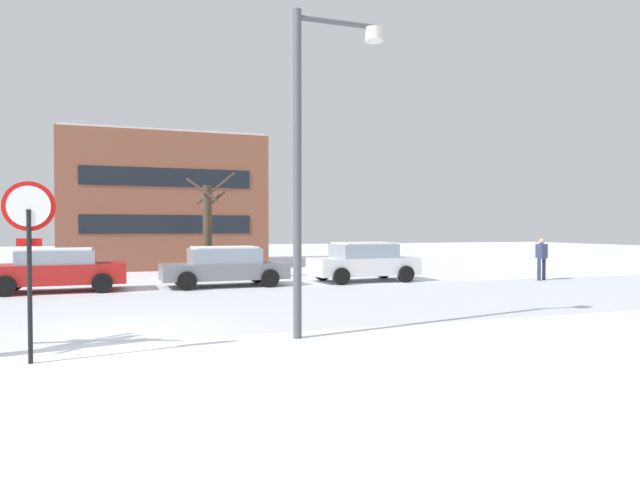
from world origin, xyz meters
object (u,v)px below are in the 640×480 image
(street_lamp, at_px, (313,140))
(parked_car_gray, at_px, (224,266))
(parked_car_red, at_px, (57,270))
(stop_sign, at_px, (29,236))
(pedestrian_crossing, at_px, (542,256))
(parked_car_white, at_px, (363,262))

(street_lamp, distance_m, parked_car_gray, 10.31)
(parked_car_red, bearing_deg, stop_sign, -85.54)
(street_lamp, bearing_deg, pedestrian_crossing, 33.41)
(stop_sign, distance_m, parked_car_gray, 11.49)
(pedestrian_crossing, bearing_deg, parked_car_red, 174.26)
(parked_car_white, bearing_deg, stop_sign, -133.74)
(street_lamp, bearing_deg, parked_car_gray, 90.63)
(parked_car_gray, height_order, parked_car_white, parked_car_white)
(street_lamp, distance_m, parked_car_red, 11.74)
(street_lamp, height_order, pedestrian_crossing, street_lamp)
(street_lamp, xyz_separation_m, parked_car_white, (5.34, 9.95, -2.97))
(stop_sign, bearing_deg, street_lamp, 7.07)
(street_lamp, relative_size, parked_car_white, 1.46)
(parked_car_gray, relative_size, parked_car_white, 1.06)
(parked_car_red, relative_size, pedestrian_crossing, 2.56)
(parked_car_red, xyz_separation_m, parked_car_gray, (5.45, -0.04, -0.00))
(parked_car_white, relative_size, pedestrian_crossing, 2.50)
(parked_car_gray, bearing_deg, stop_sign, -113.92)
(parked_car_white, bearing_deg, parked_car_gray, -179.03)
(street_lamp, relative_size, parked_car_red, 1.44)
(parked_car_red, distance_m, parked_car_white, 10.90)
(parked_car_white, bearing_deg, pedestrian_crossing, -14.87)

